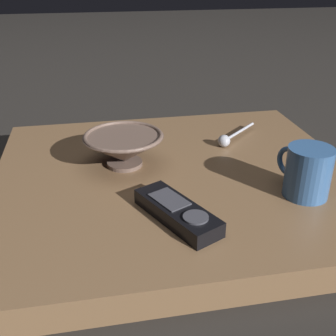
{
  "coord_description": "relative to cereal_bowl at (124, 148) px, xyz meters",
  "views": [
    {
      "loc": [
        0.66,
        -0.14,
        0.4
      ],
      "look_at": [
        0.02,
        -0.02,
        0.07
      ],
      "focal_mm": 44.61,
      "sensor_mm": 36.0,
      "label": 1
    }
  ],
  "objects": [
    {
      "name": "table",
      "position": [
        0.05,
        0.09,
        -0.06
      ],
      "size": [
        0.58,
        0.65,
        0.05
      ],
      "color": "brown",
      "rests_on": "ground"
    },
    {
      "name": "ground_plane",
      "position": [
        0.05,
        0.09,
        -0.08
      ],
      "size": [
        6.0,
        6.0,
        0.0
      ],
      "primitive_type": "plane",
      "color": "black"
    },
    {
      "name": "coffee_mug",
      "position": [
        0.16,
        0.28,
        0.01
      ],
      "size": [
        0.1,
        0.07,
        0.08
      ],
      "color": "#33598C",
      "rests_on": "table"
    },
    {
      "name": "cereal_bowl",
      "position": [
        0.0,
        0.0,
        0.0
      ],
      "size": [
        0.15,
        0.15,
        0.06
      ],
      "color": "brown",
      "rests_on": "table"
    },
    {
      "name": "teaspoon",
      "position": [
        -0.06,
        0.22,
        -0.02
      ],
      "size": [
        0.1,
        0.11,
        0.03
      ],
      "color": "#A3A5B2",
      "rests_on": "table"
    },
    {
      "name": "tv_remote_near",
      "position": [
        0.2,
        0.06,
        -0.02
      ],
      "size": [
        0.16,
        0.11,
        0.03
      ],
      "color": "black",
      "rests_on": "table"
    }
  ]
}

